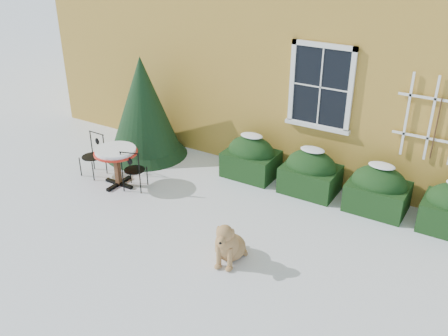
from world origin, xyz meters
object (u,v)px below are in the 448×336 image
Objects in this scene: evergreen_shrub at (144,117)px; patio_chair_near at (134,169)px; bistro_table at (116,155)px; dog at (228,244)px; patio_chair_far at (93,155)px.

evergreen_shrub is 2.61× the size of patio_chair_near.
bistro_table is (0.47, -1.44, -0.24)m from evergreen_shrub.
dog is (3.60, -2.42, -0.59)m from evergreen_shrub.
bistro_table is 1.00× the size of patio_chair_near.
patio_chair_far reaches higher than bistro_table.
dog is at bearing 141.53° from patio_chair_near.
evergreen_shrub reaches higher than patio_chair_far.
evergreen_shrub is 1.53m from bistro_table.
dog is (3.88, -1.09, -0.13)m from patio_chair_far.
patio_chair_far reaches higher than patio_chair_near.
evergreen_shrub is at bearing 133.09° from dog.
patio_chair_near is 0.97× the size of patio_chair_far.
patio_chair_far is at bearing -101.62° from evergreen_shrub.
evergreen_shrub is 2.61× the size of bistro_table.
patio_chair_far is at bearing 151.26° from dog.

